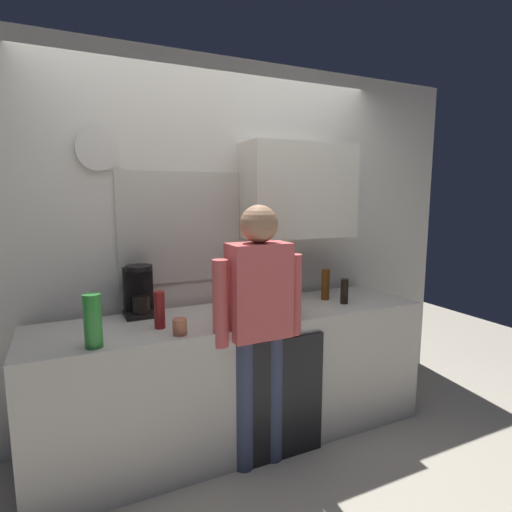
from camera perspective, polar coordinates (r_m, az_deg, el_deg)
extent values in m
plane|color=beige|center=(2.87, 0.38, -26.69)|extent=(8.00, 8.00, 0.00)
cube|color=beige|center=(2.89, -2.32, -16.38)|extent=(2.60, 0.64, 0.88)
cube|color=black|center=(2.70, 3.82, -19.30)|extent=(0.56, 0.02, 0.79)
cube|color=silver|center=(3.04, -5.60, 1.76)|extent=(4.20, 0.10, 2.60)
cube|color=beige|center=(2.89, -10.32, 3.92)|extent=(0.86, 0.02, 0.76)
cube|color=#8CA5C6|center=(2.89, -10.35, 3.93)|extent=(0.80, 0.02, 0.70)
cube|color=silver|center=(3.08, 6.00, 8.95)|extent=(0.84, 0.32, 0.68)
cylinder|color=silver|center=(2.79, -21.13, 13.61)|extent=(0.26, 0.03, 0.26)
cube|color=black|center=(2.78, -15.70, -7.70)|extent=(0.20, 0.20, 0.03)
cube|color=black|center=(2.79, -16.04, -4.32)|extent=(0.18, 0.08, 0.28)
cylinder|color=black|center=(2.73, -15.65, -6.46)|extent=(0.11, 0.11, 0.11)
cylinder|color=black|center=(2.71, -15.96, -1.59)|extent=(0.17, 0.17, 0.03)
cylinder|color=brown|center=(3.10, 9.61, -3.91)|extent=(0.06, 0.06, 0.23)
cylinder|color=maroon|center=(2.48, -13.24, -7.27)|extent=(0.06, 0.06, 0.22)
cylinder|color=black|center=(3.02, 12.15, -4.80)|extent=(0.06, 0.06, 0.18)
cylinder|color=#2D8C33|center=(2.27, -21.69, -8.36)|extent=(0.09, 0.09, 0.28)
cylinder|color=#B26647|center=(2.36, -10.52, -9.64)|extent=(0.08, 0.08, 0.09)
cylinder|color=#9E5638|center=(2.67, 4.21, -7.36)|extent=(0.10, 0.10, 0.09)
sphere|color=#2D7233|center=(2.64, 4.24, -5.06)|extent=(0.15, 0.15, 0.15)
cylinder|color=#3F4766|center=(2.62, -1.71, -19.89)|extent=(0.12, 0.12, 0.82)
cylinder|color=#3F4766|center=(2.70, 2.41, -19.01)|extent=(0.12, 0.12, 0.82)
cube|color=#D85959|center=(2.41, 0.40, -4.82)|extent=(0.36, 0.20, 0.56)
sphere|color=#A57A59|center=(2.35, 0.41, 4.47)|extent=(0.22, 0.22, 0.22)
cylinder|color=#D85959|center=(2.33, -4.95, -6.58)|extent=(0.09, 0.09, 0.50)
cylinder|color=#D85959|center=(2.53, 5.31, -5.36)|extent=(0.09, 0.09, 0.50)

